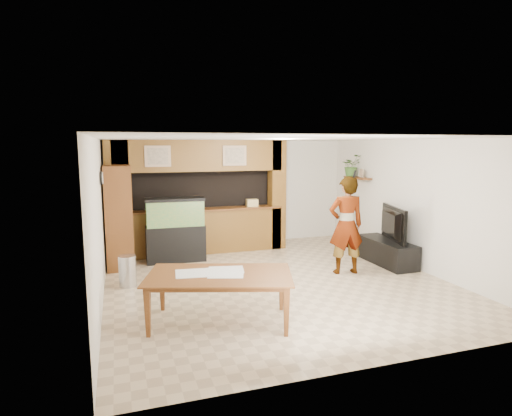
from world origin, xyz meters
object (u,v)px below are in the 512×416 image
object	(u,v)px
pantry_cabinet	(119,217)
television	(388,223)
aquarium	(175,230)
person	(346,225)
dining_table	(219,299)

from	to	relation	value
pantry_cabinet	television	size ratio (longest dim) A/B	1.68
television	pantry_cabinet	bearing A→B (deg)	89.79
aquarium	television	xyz separation A→B (m)	(4.21, -1.57, 0.19)
person	television	bearing A→B (deg)	-157.33
aquarium	person	world-z (taller)	person
person	dining_table	size ratio (longest dim) A/B	0.95
aquarium	person	bearing A→B (deg)	-30.50
television	dining_table	xyz separation A→B (m)	(-4.06, -1.91, -0.51)
pantry_cabinet	dining_table	bearing A→B (deg)	-69.19
aquarium	dining_table	world-z (taller)	aquarium
pantry_cabinet	aquarium	size ratio (longest dim) A/B	1.51
television	aquarium	bearing A→B (deg)	84.69
aquarium	person	distance (m)	3.59
pantry_cabinet	aquarium	distance (m)	1.20
aquarium	television	bearing A→B (deg)	-18.99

